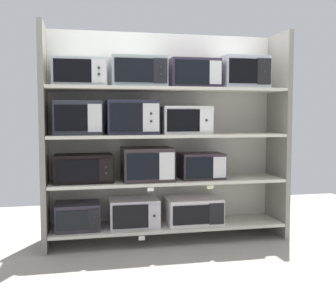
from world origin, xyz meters
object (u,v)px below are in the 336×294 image
(microwave_6, at_px, (78,118))
(microwave_12, at_px, (242,73))
(microwave_7, at_px, (132,117))
(microwave_10, at_px, (138,72))
(microwave_8, at_px, (185,120))
(microwave_9, at_px, (79,73))
(microwave_2, at_px, (193,210))
(microwave_0, at_px, (78,216))
(microwave_11, at_px, (193,74))
(microwave_4, at_px, (147,164))
(microwave_1, at_px, (134,212))
(microwave_3, at_px, (84,168))
(microwave_5, at_px, (201,166))

(microwave_6, distance_m, microwave_12, 1.74)
(microwave_7, bearing_deg, microwave_10, 0.08)
(microwave_8, distance_m, microwave_9, 1.14)
(microwave_7, bearing_deg, microwave_2, 0.03)
(microwave_0, relative_size, microwave_11, 0.86)
(microwave_6, height_order, microwave_11, microwave_11)
(microwave_4, xyz_separation_m, microwave_8, (0.39, -0.00, 0.44))
(microwave_7, relative_size, microwave_12, 1.07)
(microwave_1, distance_m, microwave_11, 1.52)
(microwave_2, bearing_deg, microwave_12, -0.01)
(microwave_8, bearing_deg, microwave_1, -179.98)
(microwave_0, xyz_separation_m, microwave_3, (0.06, -0.00, 0.47))
(microwave_1, relative_size, microwave_11, 0.99)
(microwave_5, height_order, microwave_10, microwave_10)
(microwave_10, bearing_deg, microwave_8, -0.00)
(microwave_0, relative_size, microwave_9, 0.85)
(microwave_4, xyz_separation_m, microwave_5, (0.57, -0.00, -0.03))
(microwave_7, xyz_separation_m, microwave_8, (0.54, 0.00, -0.03))
(microwave_9, bearing_deg, microwave_6, 179.17)
(microwave_2, height_order, microwave_12, microwave_12)
(microwave_10, bearing_deg, microwave_5, -0.00)
(microwave_2, distance_m, microwave_12, 1.51)
(microwave_12, bearing_deg, microwave_5, -179.98)
(microwave_3, xyz_separation_m, microwave_4, (0.62, -0.00, 0.03))
(microwave_3, height_order, microwave_6, microwave_6)
(microwave_0, height_order, microwave_12, microwave_12)
(microwave_2, relative_size, microwave_3, 1.01)
(microwave_4, relative_size, microwave_12, 1.05)
(microwave_2, xyz_separation_m, microwave_8, (-0.09, -0.00, 0.93))
(microwave_4, xyz_separation_m, microwave_11, (0.47, -0.00, 0.91))
(microwave_1, bearing_deg, microwave_8, 0.02)
(microwave_3, relative_size, microwave_5, 1.26)
(microwave_0, relative_size, microwave_4, 0.87)
(microwave_1, distance_m, microwave_6, 1.09)
(microwave_3, bearing_deg, microwave_7, -0.02)
(microwave_4, xyz_separation_m, microwave_6, (-0.67, 0.00, 0.46))
(microwave_5, height_order, microwave_12, microwave_12)
(microwave_3, xyz_separation_m, microwave_8, (1.02, -0.00, 0.47))
(microwave_0, relative_size, microwave_6, 0.93)
(microwave_4, distance_m, microwave_9, 1.11)
(microwave_1, height_order, microwave_9, microwave_9)
(microwave_4, height_order, microwave_8, microwave_8)
(microwave_2, xyz_separation_m, microwave_3, (-1.11, -0.00, 0.47))
(microwave_3, height_order, microwave_12, microwave_12)
(microwave_10, bearing_deg, microwave_2, 0.02)
(microwave_3, bearing_deg, microwave_11, -0.01)
(microwave_6, distance_m, microwave_9, 0.43)
(microwave_8, bearing_deg, microwave_10, 180.00)
(microwave_2, xyz_separation_m, microwave_7, (-0.63, -0.00, 0.96))
(microwave_7, xyz_separation_m, microwave_9, (-0.50, -0.00, 0.43))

